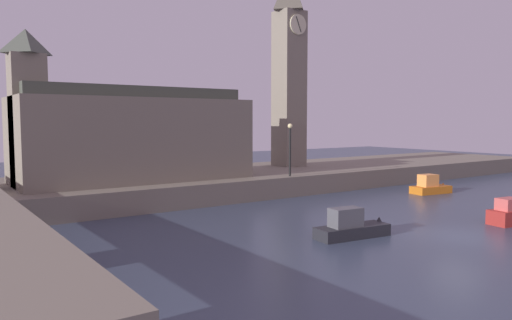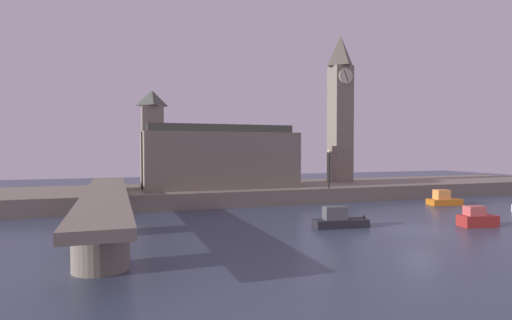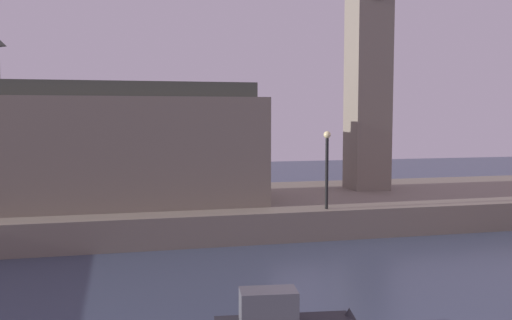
# 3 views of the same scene
# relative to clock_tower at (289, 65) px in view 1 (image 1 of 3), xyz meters

# --- Properties ---
(ground_plane) EXTENTS (120.00, 120.00, 0.00)m
(ground_plane) POSITION_rel_clock_tower_xyz_m (-6.61, -21.33, -10.61)
(ground_plane) COLOR #384256
(far_embankment) EXTENTS (70.00, 12.00, 1.50)m
(far_embankment) POSITION_rel_clock_tower_xyz_m (-6.61, -1.33, -9.86)
(far_embankment) COLOR slate
(far_embankment) RESTS_ON ground
(clock_tower) EXTENTS (2.55, 2.59, 17.61)m
(clock_tower) POSITION_rel_clock_tower_xyz_m (0.00, 0.00, 0.00)
(clock_tower) COLOR slate
(clock_tower) RESTS_ON far_embankment
(parliament_hall) EXTENTS (15.57, 6.58, 9.68)m
(parliament_hall) POSITION_rel_clock_tower_xyz_m (-15.96, -2.23, -5.94)
(parliament_hall) COLOR slate
(parliament_hall) RESTS_ON far_embankment
(streetlamp) EXTENTS (0.36, 0.36, 3.92)m
(streetlamp) POSITION_rel_clock_tower_xyz_m (-5.23, -6.66, -6.67)
(streetlamp) COLOR black
(streetlamp) RESTS_ON far_embankment
(boat_patrol_orange) EXTENTS (3.94, 1.84, 1.57)m
(boat_patrol_orange) POSITION_rel_clock_tower_xyz_m (4.91, -11.85, -10.14)
(boat_patrol_orange) COLOR orange
(boat_patrol_orange) RESTS_ON ground
(boat_barge_dark) EXTENTS (4.49, 1.67, 1.65)m
(boat_barge_dark) POSITION_rel_clock_tower_xyz_m (-10.62, -18.56, -10.14)
(boat_barge_dark) COLOR #232328
(boat_barge_dark) RESTS_ON ground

